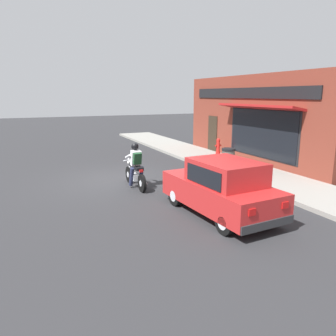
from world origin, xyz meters
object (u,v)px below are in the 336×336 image
at_px(motorcycle_with_rider, 135,169).
at_px(fire_hydrant, 218,147).
at_px(car_hatchback, 221,188).
at_px(trash_bin, 228,160).

relative_size(motorcycle_with_rider, fire_hydrant, 2.30).
relative_size(car_hatchback, trash_bin, 3.96).
relative_size(car_hatchback, fire_hydrant, 4.41).
xyz_separation_m(motorcycle_with_rider, trash_bin, (4.10, 0.19, -0.04)).
distance_m(trash_bin, fire_hydrant, 3.91).
bearing_deg(car_hatchback, fire_hydrant, 57.86).
xyz_separation_m(motorcycle_with_rider, car_hatchback, (1.26, -3.62, 0.09)).
xyz_separation_m(trash_bin, fire_hydrant, (1.75, 3.50, -0.06)).
distance_m(car_hatchback, fire_hydrant, 8.63).
bearing_deg(fire_hydrant, trash_bin, -116.60).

